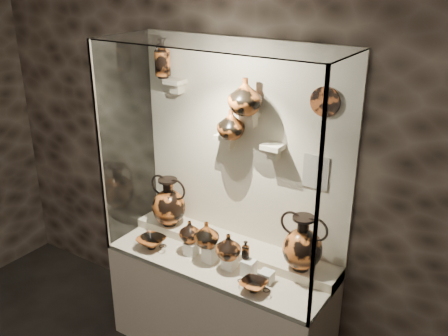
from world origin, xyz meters
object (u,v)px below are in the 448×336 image
at_px(jug_c, 229,246).
at_px(lekythos_small, 246,249).
at_px(amphora_left, 169,202).
at_px(kylix_right, 254,285).
at_px(ovoid_vase_a, 231,124).
at_px(lekythos_tall, 163,56).
at_px(kylix_left, 152,242).
at_px(jug_b, 207,234).
at_px(jug_a, 190,231).
at_px(ovoid_vase_b, 245,96).
at_px(amphora_right, 302,243).

height_order(jug_c, lekythos_small, jug_c).
relative_size(amphora_left, jug_c, 2.10).
bearing_deg(kylix_right, ovoid_vase_a, 128.77).
height_order(lekythos_tall, ovoid_vase_a, lekythos_tall).
height_order(kylix_left, ovoid_vase_a, ovoid_vase_a).
xyz_separation_m(jug_b, kylix_right, (0.47, -0.13, -0.18)).
relative_size(kylix_left, kylix_right, 1.17).
height_order(jug_b, jug_c, jug_b).
xyz_separation_m(jug_a, lekythos_small, (0.49, -0.00, 0.01)).
distance_m(jug_c, ovoid_vase_b, 1.05).
bearing_deg(kylix_left, jug_a, 36.43).
xyz_separation_m(kylix_left, kylix_right, (0.93, -0.05, -0.01)).
distance_m(amphora_left, lekythos_tall, 1.13).
xyz_separation_m(kylix_left, ovoid_vase_b, (0.62, 0.32, 1.16)).
relative_size(ovoid_vase_a, ovoid_vase_b, 0.84).
bearing_deg(kylix_left, amphora_left, 114.05).
xyz_separation_m(lekythos_small, lekythos_tall, (-0.89, 0.27, 1.20)).
height_order(amphora_right, kylix_left, amphora_right).
bearing_deg(jug_b, kylix_left, -172.89).
height_order(amphora_right, ovoid_vase_b, ovoid_vase_b).
xyz_separation_m(amphora_right, kylix_right, (-0.19, -0.32, -0.23)).
height_order(kylix_right, ovoid_vase_b, ovoid_vase_b).
xyz_separation_m(jug_b, lekythos_tall, (-0.58, 0.29, 1.17)).
height_order(jug_c, lekythos_tall, lekythos_tall).
bearing_deg(jug_c, ovoid_vase_b, 97.50).
height_order(amphora_left, amphora_right, amphora_right).
bearing_deg(ovoid_vase_b, amphora_right, 3.26).
xyz_separation_m(amphora_right, ovoid_vase_b, (-0.50, 0.04, 0.94)).
height_order(lekythos_small, kylix_right, lekythos_small).
bearing_deg(amphora_right, lekythos_small, -150.02).
xyz_separation_m(amphora_left, kylix_left, (0.04, -0.27, -0.22)).
distance_m(jug_b, ovoid_vase_b, 1.02).
xyz_separation_m(jug_c, kylix_right, (0.28, -0.13, -0.14)).
relative_size(jug_b, jug_c, 1.01).
distance_m(jug_c, lekythos_tall, 1.46).
xyz_separation_m(amphora_right, kylix_left, (-1.12, -0.27, -0.22)).
distance_m(kylix_right, lekythos_tall, 1.76).
relative_size(jug_c, ovoid_vase_b, 0.78).
distance_m(jug_b, lekythos_tall, 1.34).
relative_size(amphora_left, jug_b, 2.09).
relative_size(amphora_left, ovoid_vase_a, 1.95).
bearing_deg(ovoid_vase_b, jug_c, -75.66).
distance_m(amphora_right, lekythos_tall, 1.68).
bearing_deg(jug_c, amphora_right, 23.88).
xyz_separation_m(jug_b, lekythos_small, (0.31, 0.03, -0.03)).
height_order(jug_a, kylix_left, jug_a).
distance_m(lekythos_small, kylix_left, 0.79).
bearing_deg(jug_c, ovoid_vase_a, 121.28).
relative_size(jug_a, jug_c, 0.87).
height_order(jug_b, kylix_right, jug_b).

